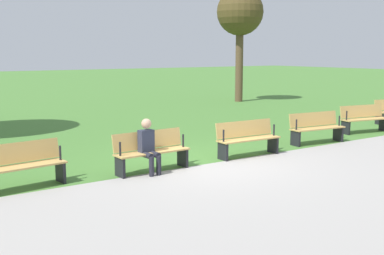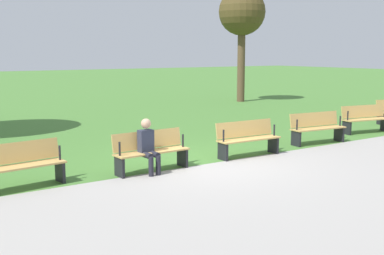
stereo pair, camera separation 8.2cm
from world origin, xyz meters
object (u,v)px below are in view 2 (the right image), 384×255
bench_1 (365,118)px  person_seated (148,145)px  tree_0 (242,14)px  bench_5 (19,165)px  bench_2 (317,127)px  bench_3 (247,138)px  bench_4 (151,150)px

bench_1 → person_seated: (8.50, 0.76, 0.16)m
person_seated → tree_0: tree_0 is taller
bench_5 → tree_0: bearing=-149.9°
bench_2 → bench_5: size_ratio=1.00×
bench_1 → bench_3: size_ratio=1.02×
bench_3 → person_seated: bearing=5.0°
bench_2 → tree_0: (-5.78, -10.45, 4.11)m
bench_2 → person_seated: 5.74m
bench_3 → person_seated: (2.94, 0.15, 0.16)m
person_seated → bench_2: bearing=-178.6°
bench_5 → bench_1: bearing=175.8°
bench_1 → bench_4: size_ratio=1.02×
bench_5 → person_seated: bearing=166.1°
bench_3 → bench_1: bearing=-171.6°
bench_4 → bench_1: bearing=-177.9°
bench_3 → bench_2: bearing=-173.7°
bench_1 → bench_2: size_ratio=1.01×
bench_4 → tree_0: 16.11m
bench_3 → bench_5: 5.59m
bench_3 → bench_5: size_ratio=0.99×
tree_0 → bench_5: bearing=36.4°
bench_2 → person_seated: person_seated is taller
bench_3 → bench_4: same height
bench_3 → bench_4: (2.80, -0.00, 0.00)m
bench_2 → bench_1: bearing=-165.3°
bench_3 → person_seated: person_seated is taller
bench_1 → bench_2: 2.80m
person_seated → tree_0: bearing=-138.9°
bench_2 → tree_0: 12.62m
bench_1 → bench_5: size_ratio=1.01×
bench_4 → person_seated: person_seated is taller
bench_4 → person_seated: (0.15, 0.15, 0.16)m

